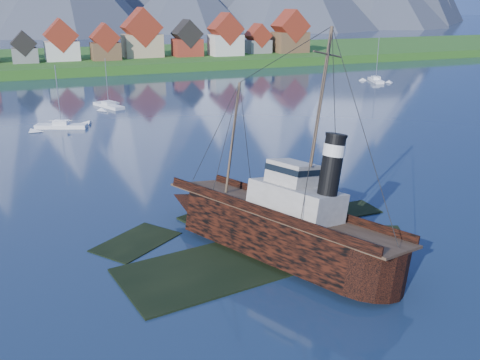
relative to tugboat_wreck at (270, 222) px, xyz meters
name	(u,v)px	position (x,y,z in m)	size (l,w,h in m)	color
ground	(245,252)	(-2.48, 0.24, -2.76)	(1400.00, 1400.00, 0.00)	#172741
shoal	(253,243)	(-0.71, 2.39, -3.11)	(31.71, 21.24, 1.14)	black
shore_bank	(65,64)	(-2.48, 170.24, -2.76)	(600.00, 80.00, 3.20)	#2B4E16
seawall	(78,77)	(-2.48, 132.24, -2.76)	(600.00, 2.50, 2.00)	#3F3D38
tugboat_wreck	(270,222)	(0.00, 0.00, 0.00)	(6.40, 27.58, 21.86)	black
sailboat_c	(61,127)	(-13.61, 60.62, -2.49)	(9.51, 5.73, 12.03)	silver
sailboat_d	(376,81)	(76.37, 87.61, -2.46)	(5.72, 9.80, 13.09)	silver
sailboat_e	(109,106)	(-2.05, 77.97, -2.52)	(5.65, 9.76, 11.07)	silver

